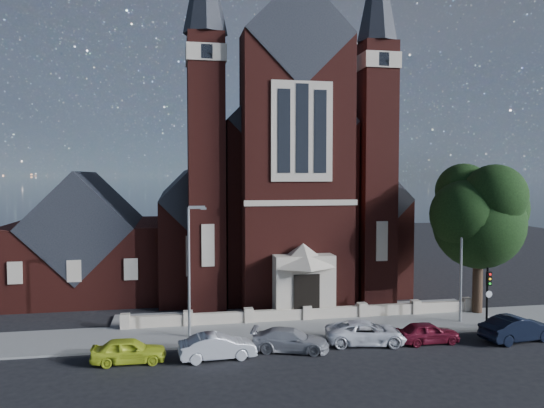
{
  "coord_description": "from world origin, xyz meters",
  "views": [
    {
      "loc": [
        -8.96,
        -28.17,
        9.9
      ],
      "look_at": [
        -1.36,
        12.0,
        7.72
      ],
      "focal_mm": 35.0,
      "sensor_mm": 36.0,
      "label": 1
    }
  ],
  "objects_px": {
    "church": "(265,193)",
    "street_lamp_left": "(190,263)",
    "street_tree": "(483,217)",
    "street_lamp_right": "(462,255)",
    "car_silver_b": "(290,340)",
    "car_white_suv": "(367,333)",
    "car_dark_red": "(428,332)",
    "car_silver_a": "(217,347)",
    "parish_hall": "(87,246)",
    "car_navy": "(518,329)",
    "car_lime_van": "(129,350)",
    "traffic_signal": "(488,289)"
  },
  "relations": [
    {
      "from": "church",
      "to": "street_lamp_left",
      "type": "bearing_deg",
      "value": -112.66
    },
    {
      "from": "street_tree",
      "to": "street_lamp_right",
      "type": "xyz_separation_m",
      "value": [
        -2.51,
        -1.71,
        -2.36
      ]
    },
    {
      "from": "church",
      "to": "car_silver_b",
      "type": "relative_size",
      "value": 7.97
    },
    {
      "from": "street_tree",
      "to": "car_white_suv",
      "type": "height_order",
      "value": "street_tree"
    },
    {
      "from": "church",
      "to": "street_lamp_right",
      "type": "height_order",
      "value": "church"
    },
    {
      "from": "car_white_suv",
      "to": "car_dark_red",
      "type": "bearing_deg",
      "value": -89.31
    },
    {
      "from": "car_silver_a",
      "to": "car_silver_b",
      "type": "bearing_deg",
      "value": -87.76
    },
    {
      "from": "car_silver_a",
      "to": "parish_hall",
      "type": "bearing_deg",
      "value": 22.38
    },
    {
      "from": "church",
      "to": "car_navy",
      "type": "relative_size",
      "value": 7.58
    },
    {
      "from": "car_lime_van",
      "to": "car_silver_b",
      "type": "relative_size",
      "value": 0.89
    },
    {
      "from": "car_lime_van",
      "to": "car_silver_a",
      "type": "relative_size",
      "value": 0.94
    },
    {
      "from": "car_white_suv",
      "to": "car_navy",
      "type": "xyz_separation_m",
      "value": [
        9.08,
        -1.18,
        0.09
      ]
    },
    {
      "from": "street_tree",
      "to": "traffic_signal",
      "type": "height_order",
      "value": "street_tree"
    },
    {
      "from": "street_tree",
      "to": "car_dark_red",
      "type": "relative_size",
      "value": 2.87
    },
    {
      "from": "street_tree",
      "to": "street_lamp_right",
      "type": "height_order",
      "value": "street_tree"
    },
    {
      "from": "street_tree",
      "to": "church",
      "type": "bearing_deg",
      "value": 126.17
    },
    {
      "from": "church",
      "to": "car_silver_b",
      "type": "height_order",
      "value": "church"
    },
    {
      "from": "street_tree",
      "to": "traffic_signal",
      "type": "xyz_separation_m",
      "value": [
        -1.6,
        -3.28,
        -4.38
      ]
    },
    {
      "from": "street_lamp_left",
      "to": "church",
      "type": "bearing_deg",
      "value": 67.34
    },
    {
      "from": "parish_hall",
      "to": "traffic_signal",
      "type": "bearing_deg",
      "value": -29.98
    },
    {
      "from": "parish_hall",
      "to": "street_lamp_left",
      "type": "bearing_deg",
      "value": -59.98
    },
    {
      "from": "parish_hall",
      "to": "street_lamp_left",
      "type": "xyz_separation_m",
      "value": [
        8.09,
        -14.0,
        0.59
      ]
    },
    {
      "from": "traffic_signal",
      "to": "car_lime_van",
      "type": "distance_m",
      "value": 22.47
    },
    {
      "from": "car_dark_red",
      "to": "car_white_suv",
      "type": "bearing_deg",
      "value": 81.13
    },
    {
      "from": "car_lime_van",
      "to": "car_navy",
      "type": "height_order",
      "value": "car_navy"
    },
    {
      "from": "street_lamp_right",
      "to": "car_silver_b",
      "type": "xyz_separation_m",
      "value": [
        -12.56,
        -3.42,
        -3.96
      ]
    },
    {
      "from": "street_lamp_right",
      "to": "car_silver_b",
      "type": "height_order",
      "value": "street_lamp_right"
    },
    {
      "from": "street_lamp_right",
      "to": "car_lime_van",
      "type": "relative_size",
      "value": 2.08
    },
    {
      "from": "car_silver_b",
      "to": "car_dark_red",
      "type": "height_order",
      "value": "same"
    },
    {
      "from": "car_silver_b",
      "to": "traffic_signal",
      "type": "bearing_deg",
      "value": -64.26
    },
    {
      "from": "church",
      "to": "car_lime_van",
      "type": "height_order",
      "value": "church"
    },
    {
      "from": "street_lamp_left",
      "to": "car_silver_b",
      "type": "distance_m",
      "value": 7.55
    },
    {
      "from": "traffic_signal",
      "to": "car_white_suv",
      "type": "relative_size",
      "value": 0.83
    },
    {
      "from": "car_lime_van",
      "to": "car_dark_red",
      "type": "xyz_separation_m",
      "value": [
        17.11,
        0.13,
        -0.03
      ]
    },
    {
      "from": "street_lamp_right",
      "to": "car_dark_red",
      "type": "relative_size",
      "value": 2.17
    },
    {
      "from": "traffic_signal",
      "to": "car_navy",
      "type": "xyz_separation_m",
      "value": [
        0.31,
        -2.62,
        -1.82
      ]
    },
    {
      "from": "church",
      "to": "street_lamp_left",
      "type": "relative_size",
      "value": 4.31
    },
    {
      "from": "car_silver_b",
      "to": "car_white_suv",
      "type": "distance_m",
      "value": 4.72
    },
    {
      "from": "street_tree",
      "to": "traffic_signal",
      "type": "relative_size",
      "value": 2.67
    },
    {
      "from": "car_lime_van",
      "to": "church",
      "type": "bearing_deg",
      "value": -25.33
    },
    {
      "from": "car_silver_b",
      "to": "car_dark_red",
      "type": "relative_size",
      "value": 1.17
    },
    {
      "from": "traffic_signal",
      "to": "car_dark_red",
      "type": "relative_size",
      "value": 1.07
    },
    {
      "from": "street_tree",
      "to": "street_lamp_left",
      "type": "xyz_separation_m",
      "value": [
        -20.51,
        -1.71,
        -2.36
      ]
    },
    {
      "from": "street_tree",
      "to": "street_lamp_left",
      "type": "relative_size",
      "value": 1.32
    },
    {
      "from": "church",
      "to": "traffic_signal",
      "type": "relative_size",
      "value": 8.72
    },
    {
      "from": "street_tree",
      "to": "car_silver_a",
      "type": "xyz_separation_m",
      "value": [
        -19.23,
        -5.67,
        -6.28
      ]
    },
    {
      "from": "street_lamp_left",
      "to": "car_dark_red",
      "type": "height_order",
      "value": "street_lamp_left"
    },
    {
      "from": "street_lamp_left",
      "to": "street_tree",
      "type": "bearing_deg",
      "value": 4.76
    },
    {
      "from": "street_tree",
      "to": "traffic_signal",
      "type": "bearing_deg",
      "value": -115.95
    },
    {
      "from": "car_silver_a",
      "to": "car_silver_b",
      "type": "relative_size",
      "value": 0.94
    }
  ]
}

